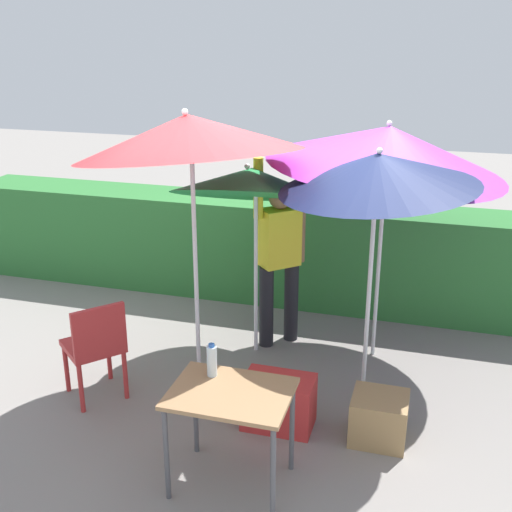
{
  "coord_description": "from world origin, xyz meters",
  "views": [
    {
      "loc": [
        1.45,
        -4.69,
        2.99
      ],
      "look_at": [
        0.0,
        0.3,
        1.1
      ],
      "focal_mm": 44.79,
      "sensor_mm": 36.0,
      "label": 1
    }
  ],
  "objects_px": {
    "umbrella_yellow": "(378,171)",
    "bottle_water": "(212,360)",
    "umbrella_orange": "(387,147)",
    "crate_cardboard": "(379,418)",
    "folding_table": "(231,403)",
    "umbrella_navy": "(252,182)",
    "person_vendor": "(279,254)",
    "cooler_box": "(279,402)",
    "umbrella_rainbow": "(188,135)",
    "chair_plastic": "(96,344)"
  },
  "relations": [
    {
      "from": "umbrella_yellow",
      "to": "umbrella_rainbow",
      "type": "bearing_deg",
      "value": -169.05
    },
    {
      "from": "umbrella_rainbow",
      "to": "chair_plastic",
      "type": "height_order",
      "value": "umbrella_rainbow"
    },
    {
      "from": "person_vendor",
      "to": "bottle_water",
      "type": "height_order",
      "value": "person_vendor"
    },
    {
      "from": "umbrella_yellow",
      "to": "folding_table",
      "type": "bearing_deg",
      "value": -117.88
    },
    {
      "from": "umbrella_navy",
      "to": "umbrella_orange",
      "type": "bearing_deg",
      "value": 12.34
    },
    {
      "from": "cooler_box",
      "to": "crate_cardboard",
      "type": "distance_m",
      "value": 0.78
    },
    {
      "from": "umbrella_yellow",
      "to": "bottle_water",
      "type": "bearing_deg",
      "value": -126.9
    },
    {
      "from": "umbrella_yellow",
      "to": "cooler_box",
      "type": "xyz_separation_m",
      "value": [
        -0.59,
        -0.63,
        -1.74
      ]
    },
    {
      "from": "cooler_box",
      "to": "umbrella_orange",
      "type": "bearing_deg",
      "value": 67.22
    },
    {
      "from": "umbrella_yellow",
      "to": "crate_cardboard",
      "type": "height_order",
      "value": "umbrella_yellow"
    },
    {
      "from": "umbrella_yellow",
      "to": "crate_cardboard",
      "type": "bearing_deg",
      "value": -72.43
    },
    {
      "from": "chair_plastic",
      "to": "crate_cardboard",
      "type": "height_order",
      "value": "chair_plastic"
    },
    {
      "from": "chair_plastic",
      "to": "cooler_box",
      "type": "distance_m",
      "value": 1.58
    },
    {
      "from": "chair_plastic",
      "to": "umbrella_yellow",
      "type": "bearing_deg",
      "value": 17.59
    },
    {
      "from": "umbrella_orange",
      "to": "folding_table",
      "type": "distance_m",
      "value": 2.64
    },
    {
      "from": "person_vendor",
      "to": "cooler_box",
      "type": "distance_m",
      "value": 1.6
    },
    {
      "from": "person_vendor",
      "to": "cooler_box",
      "type": "bearing_deg",
      "value": -75.62
    },
    {
      "from": "umbrella_orange",
      "to": "crate_cardboard",
      "type": "height_order",
      "value": "umbrella_orange"
    },
    {
      "from": "umbrella_orange",
      "to": "crate_cardboard",
      "type": "distance_m",
      "value": 2.27
    },
    {
      "from": "umbrella_yellow",
      "to": "folding_table",
      "type": "distance_m",
      "value": 2.04
    },
    {
      "from": "chair_plastic",
      "to": "cooler_box",
      "type": "height_order",
      "value": "chair_plastic"
    },
    {
      "from": "person_vendor",
      "to": "crate_cardboard",
      "type": "relative_size",
      "value": 4.51
    },
    {
      "from": "umbrella_rainbow",
      "to": "cooler_box",
      "type": "relative_size",
      "value": 4.65
    },
    {
      "from": "umbrella_navy",
      "to": "crate_cardboard",
      "type": "relative_size",
      "value": 4.89
    },
    {
      "from": "umbrella_yellow",
      "to": "umbrella_navy",
      "type": "relative_size",
      "value": 1.07
    },
    {
      "from": "umbrella_orange",
      "to": "chair_plastic",
      "type": "bearing_deg",
      "value": -145.96
    },
    {
      "from": "umbrella_orange",
      "to": "umbrella_navy",
      "type": "bearing_deg",
      "value": -167.66
    },
    {
      "from": "umbrella_rainbow",
      "to": "crate_cardboard",
      "type": "xyz_separation_m",
      "value": [
        1.6,
        -0.32,
        -2.01
      ]
    },
    {
      "from": "cooler_box",
      "to": "crate_cardboard",
      "type": "bearing_deg",
      "value": 2.99
    },
    {
      "from": "chair_plastic",
      "to": "bottle_water",
      "type": "height_order",
      "value": "bottle_water"
    },
    {
      "from": "chair_plastic",
      "to": "folding_table",
      "type": "distance_m",
      "value": 1.58
    },
    {
      "from": "umbrella_yellow",
      "to": "crate_cardboard",
      "type": "relative_size",
      "value": 5.22
    },
    {
      "from": "chair_plastic",
      "to": "crate_cardboard",
      "type": "bearing_deg",
      "value": 2.14
    },
    {
      "from": "person_vendor",
      "to": "umbrella_rainbow",
      "type": "bearing_deg",
      "value": -114.9
    },
    {
      "from": "person_vendor",
      "to": "chair_plastic",
      "type": "xyz_separation_m",
      "value": [
        -1.2,
        -1.42,
        -0.42
      ]
    },
    {
      "from": "umbrella_navy",
      "to": "chair_plastic",
      "type": "height_order",
      "value": "umbrella_navy"
    },
    {
      "from": "umbrella_navy",
      "to": "bottle_water",
      "type": "relative_size",
      "value": 8.5
    },
    {
      "from": "chair_plastic",
      "to": "person_vendor",
      "type": "bearing_deg",
      "value": 49.93
    },
    {
      "from": "umbrella_rainbow",
      "to": "umbrella_orange",
      "type": "height_order",
      "value": "umbrella_rainbow"
    },
    {
      "from": "person_vendor",
      "to": "chair_plastic",
      "type": "relative_size",
      "value": 2.11
    },
    {
      "from": "chair_plastic",
      "to": "folding_table",
      "type": "height_order",
      "value": "chair_plastic"
    },
    {
      "from": "umbrella_rainbow",
      "to": "bottle_water",
      "type": "bearing_deg",
      "value": -62.15
    },
    {
      "from": "folding_table",
      "to": "umbrella_rainbow",
      "type": "bearing_deg",
      "value": 121.75
    },
    {
      "from": "folding_table",
      "to": "umbrella_navy",
      "type": "bearing_deg",
      "value": 102.46
    },
    {
      "from": "umbrella_yellow",
      "to": "bottle_water",
      "type": "relative_size",
      "value": 9.07
    },
    {
      "from": "umbrella_orange",
      "to": "cooler_box",
      "type": "bearing_deg",
      "value": -112.78
    },
    {
      "from": "folding_table",
      "to": "umbrella_yellow",
      "type": "bearing_deg",
      "value": 62.12
    },
    {
      "from": "umbrella_rainbow",
      "to": "folding_table",
      "type": "distance_m",
      "value": 2.03
    },
    {
      "from": "chair_plastic",
      "to": "bottle_water",
      "type": "xyz_separation_m",
      "value": [
        1.22,
        -0.54,
        0.33
      ]
    },
    {
      "from": "cooler_box",
      "to": "person_vendor",
      "type": "bearing_deg",
      "value": 104.38
    }
  ]
}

